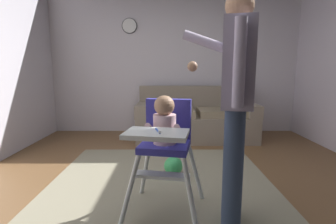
{
  "coord_description": "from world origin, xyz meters",
  "views": [
    {
      "loc": [
        -0.11,
        -2.12,
        1.11
      ],
      "look_at": [
        -0.11,
        -0.07,
        0.78
      ],
      "focal_mm": 26.65,
      "sensor_mm": 36.0,
      "label": 1
    }
  ],
  "objects_px": {
    "couch": "(195,119)",
    "wall_clock": "(129,26)",
    "high_chair": "(165,134)",
    "adult_standing": "(234,98)",
    "toy_ball": "(173,166)"
  },
  "relations": [
    {
      "from": "couch",
      "to": "toy_ball",
      "type": "xyz_separation_m",
      "value": [
        -0.41,
        -1.54,
        -0.23
      ]
    },
    {
      "from": "wall_clock",
      "to": "high_chair",
      "type": "bearing_deg",
      "value": -76.54
    },
    {
      "from": "couch",
      "to": "wall_clock",
      "type": "relative_size",
      "value": 7.12
    },
    {
      "from": "couch",
      "to": "high_chair",
      "type": "height_order",
      "value": "high_chair"
    },
    {
      "from": "high_chair",
      "to": "adult_standing",
      "type": "distance_m",
      "value": 0.57
    },
    {
      "from": "couch",
      "to": "high_chair",
      "type": "xyz_separation_m",
      "value": [
        -0.49,
        -2.27,
        0.32
      ]
    },
    {
      "from": "toy_ball",
      "to": "adult_standing",
      "type": "bearing_deg",
      "value": -64.2
    },
    {
      "from": "couch",
      "to": "toy_ball",
      "type": "bearing_deg",
      "value": -14.87
    },
    {
      "from": "high_chair",
      "to": "couch",
      "type": "bearing_deg",
      "value": 178.24
    },
    {
      "from": "couch",
      "to": "wall_clock",
      "type": "distance_m",
      "value": 2.01
    },
    {
      "from": "high_chair",
      "to": "wall_clock",
      "type": "bearing_deg",
      "value": -156.19
    },
    {
      "from": "adult_standing",
      "to": "toy_ball",
      "type": "bearing_deg",
      "value": -51.98
    },
    {
      "from": "couch",
      "to": "adult_standing",
      "type": "bearing_deg",
      "value": -0.02
    },
    {
      "from": "high_chair",
      "to": "toy_ball",
      "type": "height_order",
      "value": "high_chair"
    },
    {
      "from": "high_chair",
      "to": "toy_ball",
      "type": "xyz_separation_m",
      "value": [
        0.08,
        0.74,
        -0.55
      ]
    }
  ]
}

